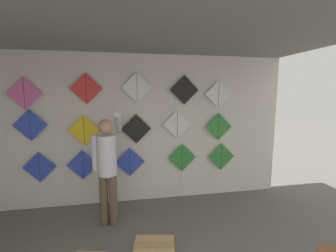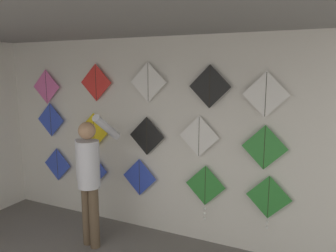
# 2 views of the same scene
# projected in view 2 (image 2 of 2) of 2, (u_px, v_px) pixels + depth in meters

# --- Properties ---
(back_panel) EXTENTS (5.92, 0.06, 2.80)m
(back_panel) POSITION_uv_depth(u_px,v_px,m) (147.00, 137.00, 4.74)
(back_panel) COLOR silver
(back_panel) RESTS_ON ground
(ceiling_slab) EXTENTS (5.92, 4.08, 0.04)m
(ceiling_slab) POSITION_uv_depth(u_px,v_px,m) (58.00, 19.00, 3.01)
(ceiling_slab) COLOR gray
(shopkeeper) EXTENTS (0.45, 0.59, 1.81)m
(shopkeeper) POSITION_uv_depth(u_px,v_px,m) (89.00, 173.00, 4.29)
(shopkeeper) COLOR brown
(shopkeeper) RESTS_ON ground
(kite_0) EXTENTS (0.55, 0.01, 0.55)m
(kite_0) POSITION_uv_depth(u_px,v_px,m) (57.00, 164.00, 5.46)
(kite_0) COLOR blue
(kite_1) EXTENTS (0.55, 0.04, 0.76)m
(kite_1) POSITION_uv_depth(u_px,v_px,m) (93.00, 172.00, 5.17)
(kite_1) COLOR blue
(kite_2) EXTENTS (0.55, 0.01, 0.55)m
(kite_2) POSITION_uv_depth(u_px,v_px,m) (139.00, 177.00, 4.80)
(kite_2) COLOR blue
(kite_3) EXTENTS (0.55, 0.04, 0.76)m
(kite_3) POSITION_uv_depth(u_px,v_px,m) (205.00, 188.00, 4.38)
(kite_3) COLOR #338C38
(kite_4) EXTENTS (0.55, 0.04, 0.69)m
(kite_4) POSITION_uv_depth(u_px,v_px,m) (268.00, 199.00, 4.04)
(kite_4) COLOR #338C38
(kite_5) EXTENTS (0.55, 0.01, 0.55)m
(kite_5) POSITION_uv_depth(u_px,v_px,m) (51.00, 120.00, 5.37)
(kite_5) COLOR blue
(kite_6) EXTENTS (0.55, 0.01, 0.55)m
(kite_6) POSITION_uv_depth(u_px,v_px,m) (94.00, 131.00, 5.03)
(kite_6) COLOR yellow
(kite_7) EXTENTS (0.55, 0.01, 0.55)m
(kite_7) POSITION_uv_depth(u_px,v_px,m) (147.00, 136.00, 4.64)
(kite_7) COLOR black
(kite_8) EXTENTS (0.55, 0.01, 0.55)m
(kite_8) POSITION_uv_depth(u_px,v_px,m) (199.00, 136.00, 4.30)
(kite_8) COLOR white
(kite_9) EXTENTS (0.55, 0.01, 0.55)m
(kite_9) POSITION_uv_depth(u_px,v_px,m) (264.00, 148.00, 3.96)
(kite_9) COLOR #338C38
(kite_10) EXTENTS (0.55, 0.01, 0.55)m
(kite_10) POSITION_uv_depth(u_px,v_px,m) (46.00, 87.00, 5.30)
(kite_10) COLOR pink
(kite_11) EXTENTS (0.55, 0.01, 0.55)m
(kite_11) POSITION_uv_depth(u_px,v_px,m) (96.00, 83.00, 4.87)
(kite_11) COLOR red
(kite_12) EXTENTS (0.55, 0.01, 0.55)m
(kite_12) POSITION_uv_depth(u_px,v_px,m) (148.00, 82.00, 4.50)
(kite_12) COLOR white
(kite_13) EXTENTS (0.55, 0.01, 0.55)m
(kite_13) POSITION_uv_depth(u_px,v_px,m) (210.00, 87.00, 4.13)
(kite_13) COLOR black
(kite_14) EXTENTS (0.55, 0.01, 0.55)m
(kite_14) POSITION_uv_depth(u_px,v_px,m) (266.00, 95.00, 3.85)
(kite_14) COLOR white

